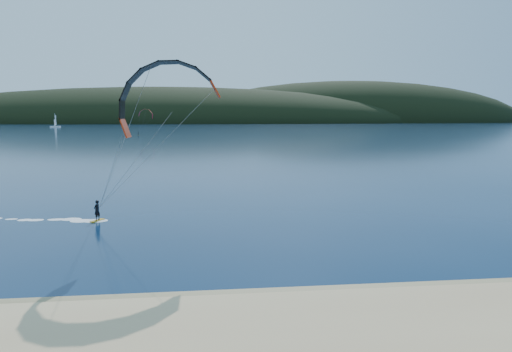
{
  "coord_description": "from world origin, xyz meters",
  "views": [
    {
      "loc": [
        1.55,
        -15.53,
        8.23
      ],
      "look_at": [
        4.46,
        10.0,
        5.0
      ],
      "focal_mm": 32.57,
      "sensor_mm": 36.0,
      "label": 1
    }
  ],
  "objects": [
    {
      "name": "sailboat",
      "position": [
        -123.98,
        399.71,
        0.9
      ],
      "size": [
        8.51,
        5.53,
        12.2
      ],
      "color": "white",
      "rests_on": "ground"
    },
    {
      "name": "kitesurfer_far",
      "position": [
        -24.63,
        203.6,
        8.9
      ],
      "size": [
        8.43,
        8.38,
        11.73
      ],
      "color": "#C89017",
      "rests_on": "ground"
    },
    {
      "name": "kitesurfer_near",
      "position": [
        -0.93,
        15.99,
        8.22
      ],
      "size": [
        20.92,
        9.42,
        12.47
      ],
      "color": "#C89017",
      "rests_on": "ground"
    },
    {
      "name": "headland",
      "position": [
        0.63,
        745.28,
        0.0
      ],
      "size": [
        1200.0,
        310.0,
        140.0
      ],
      "color": "black",
      "rests_on": "ground"
    },
    {
      "name": "wet_sand",
      "position": [
        0.0,
        4.5,
        0.05
      ],
      "size": [
        220.0,
        2.5,
        0.1
      ],
      "color": "#8E7B52",
      "rests_on": "ground"
    }
  ]
}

